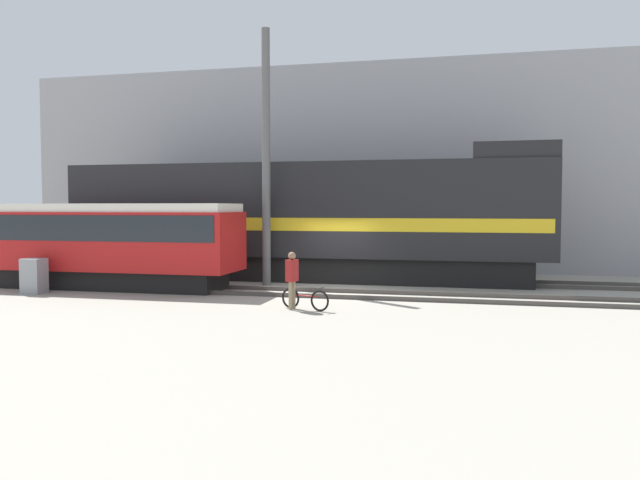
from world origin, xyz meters
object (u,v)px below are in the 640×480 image
object	(u,v)px
person	(292,275)
utility_pole_left	(266,158)
freight_locomotive	(305,219)
signal_box	(34,276)
streetcar	(109,240)
bicycle	(305,299)

from	to	relation	value
person	utility_pole_left	distance (m)	6.86
freight_locomotive	signal_box	bearing A→B (deg)	-142.55
freight_locomotive	utility_pole_left	xyz separation A→B (m)	(-0.96, -2.12, 2.32)
streetcar	person	distance (m)	8.40
bicycle	signal_box	size ratio (longest dim) A/B	1.29
freight_locomotive	signal_box	distance (m)	10.23
person	signal_box	xyz separation A→B (m)	(-9.50, 1.17, -0.41)
freight_locomotive	streetcar	distance (m)	7.61
utility_pole_left	signal_box	xyz separation A→B (m)	(-7.03, -3.99, -4.19)
freight_locomotive	person	bearing A→B (deg)	-78.24
freight_locomotive	person	distance (m)	7.58
bicycle	signal_box	world-z (taller)	signal_box
signal_box	streetcar	bearing A→B (deg)	47.78
streetcar	utility_pole_left	world-z (taller)	utility_pole_left
freight_locomotive	streetcar	size ratio (longest dim) A/B	2.01
streetcar	person	world-z (taller)	streetcar
signal_box	bicycle	bearing A→B (deg)	-6.60
person	freight_locomotive	bearing A→B (deg)	101.76
streetcar	person	bearing A→B (deg)	-21.30
streetcar	person	xyz separation A→B (m)	(7.80, -3.04, -0.75)
utility_pole_left	streetcar	bearing A→B (deg)	-158.29
streetcar	signal_box	distance (m)	2.78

